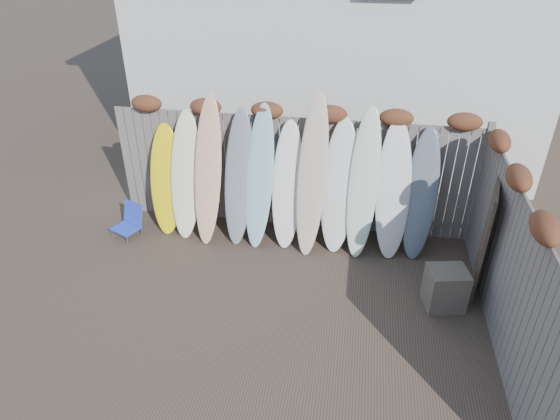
% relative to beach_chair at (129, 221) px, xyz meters
% --- Properties ---
extents(ground, '(80.00, 80.00, 0.00)m').
position_rel_beach_chair_xyz_m(ground, '(2.68, -1.64, -0.26)').
color(ground, '#493A2D').
extents(back_fence, '(6.05, 0.28, 2.24)m').
position_rel_beach_chair_xyz_m(back_fence, '(2.74, 0.75, 0.93)').
color(back_fence, slate).
rests_on(back_fence, ground).
extents(right_fence, '(0.28, 4.40, 2.24)m').
position_rel_beach_chair_xyz_m(right_fence, '(5.68, -1.39, 0.89)').
color(right_fence, slate).
rests_on(right_fence, ground).
extents(beach_chair, '(0.56, 0.58, 0.55)m').
position_rel_beach_chair_xyz_m(beach_chair, '(0.00, 0.00, 0.00)').
color(beach_chair, blue).
rests_on(beach_chair, ground).
extents(wooden_crate, '(0.60, 0.53, 0.61)m').
position_rel_beach_chair_xyz_m(wooden_crate, '(5.10, -1.00, 0.05)').
color(wooden_crate, brown).
rests_on(wooden_crate, ground).
extents(lattice_panel, '(0.31, 1.11, 1.69)m').
position_rel_beach_chair_xyz_m(lattice_panel, '(5.63, -0.40, 0.59)').
color(lattice_panel, brown).
rests_on(lattice_panel, ground).
extents(surfboard_0, '(0.59, 0.70, 1.83)m').
position_rel_beach_chair_xyz_m(surfboard_0, '(0.60, 0.35, 0.66)').
color(surfboard_0, yellow).
rests_on(surfboard_0, ground).
extents(surfboard_1, '(0.53, 0.75, 2.08)m').
position_rel_beach_chair_xyz_m(surfboard_1, '(0.97, 0.32, 0.78)').
color(surfboard_1, '#FEF9CC').
rests_on(surfboard_1, ground).
extents(surfboard_2, '(0.49, 0.85, 2.36)m').
position_rel_beach_chair_xyz_m(surfboard_2, '(1.38, 0.26, 0.93)').
color(surfboard_2, '#E4A086').
rests_on(surfboard_2, ground).
extents(surfboard_3, '(0.49, 0.78, 2.17)m').
position_rel_beach_chair_xyz_m(surfboard_3, '(1.88, 0.30, 0.83)').
color(surfboard_3, gray).
rests_on(surfboard_3, ground).
extents(surfboard_4, '(0.53, 0.84, 2.27)m').
position_rel_beach_chair_xyz_m(surfboard_4, '(2.23, 0.28, 0.88)').
color(surfboard_4, '#95C9D4').
rests_on(surfboard_4, ground).
extents(surfboard_5, '(0.50, 0.72, 2.02)m').
position_rel_beach_chair_xyz_m(surfboard_5, '(2.68, 0.31, 0.75)').
color(surfboard_5, white).
rests_on(surfboard_5, ground).
extents(surfboard_6, '(0.52, 0.90, 2.49)m').
position_rel_beach_chair_xyz_m(surfboard_6, '(3.07, 0.24, 0.99)').
color(surfboard_6, beige).
rests_on(surfboard_6, ground).
extents(surfboard_7, '(0.59, 0.77, 2.10)m').
position_rel_beach_chair_xyz_m(surfboard_7, '(3.50, 0.34, 0.79)').
color(surfboard_7, white).
rests_on(surfboard_7, ground).
extents(surfboard_8, '(0.53, 0.85, 2.31)m').
position_rel_beach_chair_xyz_m(surfboard_8, '(3.87, 0.29, 0.90)').
color(surfboard_8, silver).
rests_on(surfboard_8, ground).
extents(surfboard_9, '(0.61, 0.80, 2.13)m').
position_rel_beach_chair_xyz_m(surfboard_9, '(4.34, 0.31, 0.81)').
color(surfboard_9, silver).
rests_on(surfboard_9, ground).
extents(surfboard_10, '(0.56, 0.76, 2.03)m').
position_rel_beach_chair_xyz_m(surfboard_10, '(4.77, 0.34, 0.76)').
color(surfboard_10, slate).
rests_on(surfboard_10, ground).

